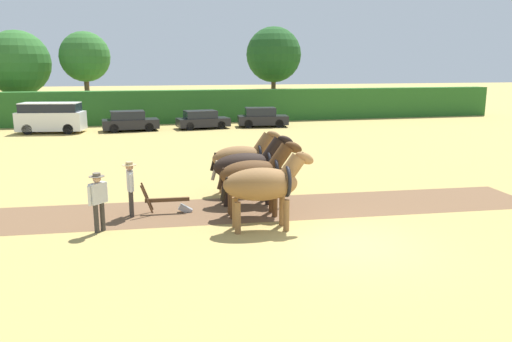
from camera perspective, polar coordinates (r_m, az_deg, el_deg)
name	(u,v)px	position (r m, az deg, el deg)	size (l,w,h in m)	color
ground_plane	(349,244)	(14.11, 10.56, -8.16)	(240.00, 240.00, 0.00)	#A88E4C
plowed_furrow_strip	(119,215)	(17.03, -15.40, -4.88)	(28.86, 3.12, 0.01)	brown
hedgerow	(197,106)	(44.11, -6.75, 7.37)	(57.39, 1.60, 2.80)	#286023
tree_left	(17,63)	(49.45, -25.60, 11.06)	(5.67, 5.67, 7.93)	#4C3823
tree_center_left	(85,57)	(48.41, -18.98, 12.22)	(4.47, 4.47, 7.89)	brown
tree_center	(274,55)	(49.09, 2.04, 13.13)	(5.26, 5.26, 8.54)	brown
draft_horse_lead_left	(264,184)	(14.69, 0.93, -1.49)	(2.87, 1.19, 2.40)	brown
draft_horse_lead_right	(256,174)	(16.11, 0.01, -0.35)	(2.86, 1.13, 2.49)	#513319
draft_horse_trail_left	(249,166)	(17.53, -0.80, 0.59)	(3.01, 1.17, 2.48)	black
draft_horse_trail_right	(243,158)	(18.95, -1.52, 1.50)	(2.81, 1.15, 2.47)	brown
plow	(171,203)	(16.85, -9.64, -3.67)	(1.70, 0.49, 1.13)	#4C331E
farmer_at_plow	(130,184)	(16.55, -14.17, -1.46)	(0.45, 0.69, 1.80)	#38332D
farmer_beside_team	(235,162)	(20.59, -2.43, 1.01)	(0.35, 0.61, 1.59)	#28334C
farmer_onlooker_left	(98,197)	(15.25, -17.61, -2.87)	(0.53, 0.49, 1.77)	#38332D
parked_van	(51,117)	(39.63, -22.37, 5.69)	(4.89, 2.79, 2.21)	silver
parked_car_left	(130,121)	(39.06, -14.25, 5.54)	(4.25, 2.16, 1.51)	black
parked_car_center_left	(202,120)	(39.57, -6.17, 5.84)	(4.20, 2.23, 1.42)	black
parked_car_center	(262,118)	(40.52, 0.69, 6.13)	(4.18, 2.24, 1.55)	black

